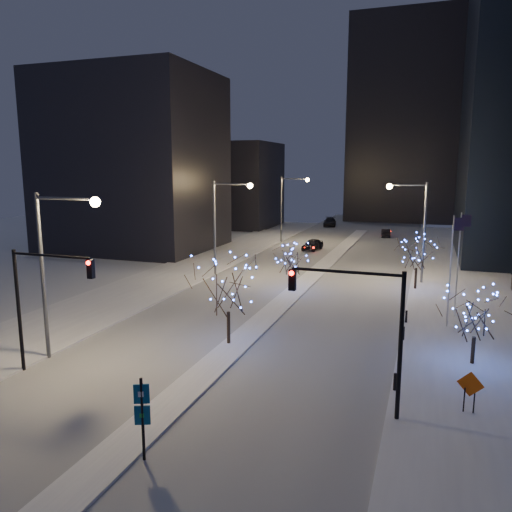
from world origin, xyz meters
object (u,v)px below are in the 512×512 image
at_px(holiday_tree_median_near, 228,284).
at_px(holiday_tree_plaza_near, 476,315).
at_px(street_lamp_w_mid, 224,215).
at_px(car_near, 312,245).
at_px(wayfinding_sign, 142,410).
at_px(traffic_signal_east, 366,318).
at_px(street_lamp_w_near, 56,254).
at_px(car_mid, 386,233).
at_px(holiday_tree_plaza_far, 417,252).
at_px(car_far, 330,222).
at_px(traffic_signal_west, 39,292).
at_px(construction_sign, 470,388).
at_px(street_lamp_east, 415,219).
at_px(holiday_tree_median_far, 291,259).
at_px(street_lamp_w_far, 288,200).

height_order(holiday_tree_median_near, holiday_tree_plaza_near, holiday_tree_median_near).
bearing_deg(street_lamp_w_mid, car_near, 75.09).
relative_size(street_lamp_w_mid, wayfinding_sign, 2.90).
bearing_deg(traffic_signal_east, holiday_tree_plaza_near, 57.17).
bearing_deg(car_near, street_lamp_w_near, -87.05).
height_order(car_mid, holiday_tree_plaza_far, holiday_tree_plaza_far).
xyz_separation_m(car_far, holiday_tree_median_near, (6.42, -67.67, 3.24)).
relative_size(traffic_signal_east, wayfinding_sign, 2.03).
relative_size(traffic_signal_west, construction_sign, 3.48).
relative_size(street_lamp_east, holiday_tree_median_near, 1.64).
bearing_deg(construction_sign, street_lamp_w_near, -162.93).
height_order(car_near, wayfinding_sign, wayfinding_sign).
bearing_deg(holiday_tree_plaza_near, car_near, 115.84).
bearing_deg(holiday_tree_plaza_near, construction_sign, -95.34).
height_order(traffic_signal_west, traffic_signal_east, same).
bearing_deg(holiday_tree_median_far, holiday_tree_plaza_near, -43.25).
height_order(street_lamp_w_far, construction_sign, street_lamp_w_far).
height_order(car_near, car_far, car_far).
xyz_separation_m(holiday_tree_median_far, holiday_tree_plaza_far, (11.00, 4.08, 0.58)).
distance_m(street_lamp_east, car_far, 48.72).
xyz_separation_m(street_lamp_east, holiday_tree_median_near, (-10.58, -22.35, -2.39)).
distance_m(car_mid, holiday_tree_plaza_near, 55.16).
relative_size(car_near, car_mid, 1.14).
distance_m(car_near, holiday_tree_plaza_near, 41.38).
distance_m(street_lamp_w_far, street_lamp_east, 29.08).
xyz_separation_m(street_lamp_east, holiday_tree_median_far, (-10.58, -6.95, -3.43)).
distance_m(street_lamp_east, car_mid, 34.39).
height_order(holiday_tree_plaza_near, wayfinding_sign, holiday_tree_plaza_near).
height_order(street_lamp_w_far, street_lamp_east, same).
xyz_separation_m(street_lamp_w_mid, traffic_signal_west, (0.50, -27.00, -1.74)).
height_order(street_lamp_w_far, car_far, street_lamp_w_far).
distance_m(car_mid, holiday_tree_median_near, 56.17).
height_order(street_lamp_east, holiday_tree_median_near, street_lamp_east).
distance_m(street_lamp_w_mid, holiday_tree_plaza_far, 19.65).
xyz_separation_m(traffic_signal_west, car_mid, (13.15, 63.48, -4.10)).
xyz_separation_m(street_lamp_w_near, holiday_tree_plaza_near, (23.17, 7.19, -3.42)).
height_order(holiday_tree_median_far, holiday_tree_plaza_near, holiday_tree_plaza_near).
height_order(street_lamp_w_mid, car_far, street_lamp_w_mid).
relative_size(traffic_signal_west, traffic_signal_east, 1.00).
relative_size(street_lamp_w_far, holiday_tree_plaza_far, 1.90).
xyz_separation_m(holiday_tree_median_near, holiday_tree_plaza_near, (14.73, 1.55, -0.98)).
distance_m(car_far, wayfinding_sign, 81.19).
bearing_deg(wayfinding_sign, holiday_tree_median_near, 74.30).
relative_size(street_lamp_w_far, construction_sign, 4.98).
xyz_separation_m(holiday_tree_plaza_far, wayfinding_sign, (-9.24, -32.58, -1.49)).
xyz_separation_m(street_lamp_east, car_mid, (-5.38, 33.47, -5.79)).
bearing_deg(car_near, car_mid, 73.19).
bearing_deg(street_lamp_east, holiday_tree_median_far, -146.70).
distance_m(holiday_tree_plaza_far, construction_sign, 24.74).
bearing_deg(holiday_tree_median_far, traffic_signal_west, -109.00).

